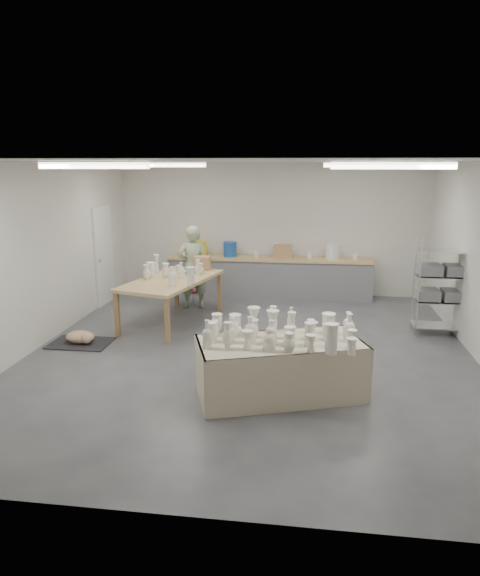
# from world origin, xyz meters

# --- Properties ---
(room) EXTENTS (8.00, 8.02, 3.00)m
(room) POSITION_xyz_m (-0.11, 0.08, 2.06)
(room) COLOR #424449
(room) RESTS_ON ground
(back_counter) EXTENTS (4.60, 0.60, 1.24)m
(back_counter) POSITION_xyz_m (-0.01, 3.68, 0.49)
(back_counter) COLOR tan
(back_counter) RESTS_ON ground
(wire_shelf) EXTENTS (0.88, 0.48, 1.80)m
(wire_shelf) POSITION_xyz_m (3.20, 1.40, 0.92)
(wire_shelf) COLOR silver
(wire_shelf) RESTS_ON ground
(drying_table) EXTENTS (2.32, 1.68, 1.12)m
(drying_table) POSITION_xyz_m (0.55, -1.48, 0.42)
(drying_table) COLOR olive
(drying_table) RESTS_ON ground
(work_table) EXTENTS (1.66, 2.49, 1.21)m
(work_table) POSITION_xyz_m (-1.62, 1.51, 0.85)
(work_table) COLOR tan
(work_table) RESTS_ON ground
(rug) EXTENTS (1.00, 0.70, 0.02)m
(rug) POSITION_xyz_m (-2.90, 0.03, 0.01)
(rug) COLOR black
(rug) RESTS_ON ground
(cat) EXTENTS (0.52, 0.39, 0.21)m
(cat) POSITION_xyz_m (-2.88, 0.02, 0.13)
(cat) COLOR white
(cat) RESTS_ON rug
(potter) EXTENTS (0.73, 0.58, 1.74)m
(potter) POSITION_xyz_m (-1.50, 2.50, 0.87)
(potter) COLOR gray
(potter) RESTS_ON ground
(red_stool) EXTENTS (0.42, 0.42, 0.30)m
(red_stool) POSITION_xyz_m (-1.50, 2.77, 0.27)
(red_stool) COLOR #A91829
(red_stool) RESTS_ON ground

